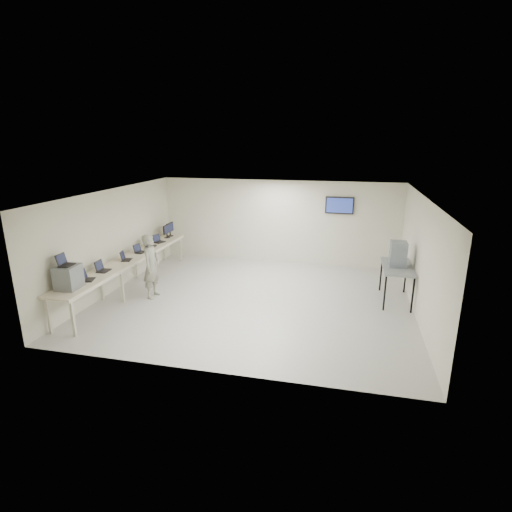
% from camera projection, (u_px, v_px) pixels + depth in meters
% --- Properties ---
extents(room, '(8.01, 7.01, 2.81)m').
position_uv_depth(room, '(256.00, 248.00, 10.21)').
color(room, beige).
rests_on(room, ground).
extents(workbench, '(0.76, 6.00, 0.90)m').
position_uv_depth(workbench, '(129.00, 261.00, 11.10)').
color(workbench, beige).
rests_on(workbench, ground).
extents(equipment_box, '(0.48, 0.54, 0.53)m').
position_uv_depth(equipment_box, '(68.00, 277.00, 8.78)').
color(equipment_box, slate).
rests_on(equipment_box, workbench).
extents(laptop_on_box, '(0.29, 0.35, 0.26)m').
position_uv_depth(laptop_on_box, '(64.00, 263.00, 8.70)').
color(laptop_on_box, black).
rests_on(laptop_on_box, equipment_box).
extents(laptop_0, '(0.35, 0.38, 0.25)m').
position_uv_depth(laptop_0, '(86.00, 277.00, 9.36)').
color(laptop_0, black).
rests_on(laptop_0, workbench).
extents(laptop_1, '(0.30, 0.35, 0.27)m').
position_uv_depth(laptop_1, '(102.00, 268.00, 10.00)').
color(laptop_1, black).
rests_on(laptop_1, workbench).
extents(laptop_2, '(0.33, 0.37, 0.25)m').
position_uv_depth(laptop_2, '(125.00, 258.00, 10.91)').
color(laptop_2, black).
rests_on(laptop_2, workbench).
extents(laptop_3, '(0.31, 0.35, 0.25)m').
position_uv_depth(laptop_3, '(139.00, 250.00, 11.64)').
color(laptop_3, black).
rests_on(laptop_3, workbench).
extents(laptop_4, '(0.37, 0.42, 0.30)m').
position_uv_depth(laptop_4, '(149.00, 244.00, 12.26)').
color(laptop_4, black).
rests_on(laptop_4, workbench).
extents(laptop_5, '(0.37, 0.39, 0.26)m').
position_uv_depth(laptop_5, '(158.00, 240.00, 12.80)').
color(laptop_5, black).
rests_on(laptop_5, workbench).
extents(monitor_near, '(0.20, 0.44, 0.44)m').
position_uv_depth(monitor_near, '(167.00, 230.00, 13.34)').
color(monitor_near, black).
rests_on(monitor_near, workbench).
extents(monitor_far, '(0.21, 0.46, 0.46)m').
position_uv_depth(monitor_far, '(170.00, 228.00, 13.57)').
color(monitor_far, black).
rests_on(monitor_far, workbench).
extents(soldier, '(0.42, 0.63, 1.72)m').
position_uv_depth(soldier, '(152.00, 266.00, 10.53)').
color(soldier, gray).
rests_on(soldier, ground).
extents(side_table, '(0.75, 1.60, 0.96)m').
position_uv_depth(side_table, '(397.00, 269.00, 10.24)').
color(side_table, gray).
rests_on(side_table, ground).
extents(storage_bins, '(0.40, 0.45, 0.64)m').
position_uv_depth(storage_bins, '(398.00, 254.00, 10.14)').
color(storage_bins, gray).
rests_on(storage_bins, side_table).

